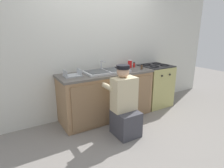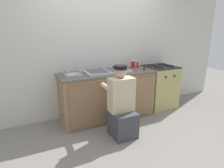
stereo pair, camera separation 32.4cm
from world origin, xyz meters
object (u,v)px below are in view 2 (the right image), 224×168
object	(u,v)px
sink_double_basin	(107,71)
spice_bottle_red	(137,65)
stove_range	(159,86)
plumber_person	(122,107)
spice_bottle_pepper	(144,67)
soda_cup_red	(133,64)
dish_rack_tray	(73,74)

from	to	relation	value
sink_double_basin	spice_bottle_red	xyz separation A→B (m)	(0.71, 0.10, 0.03)
stove_range	spice_bottle_red	size ratio (longest dim) A/B	8.56
stove_range	plumber_person	world-z (taller)	plumber_person
stove_range	spice_bottle_red	bearing A→B (deg)	168.18
spice_bottle_red	spice_bottle_pepper	xyz separation A→B (m)	(-0.01, -0.24, 0.00)
spice_bottle_red	soda_cup_red	distance (m)	0.10
dish_rack_tray	soda_cup_red	world-z (taller)	soda_cup_red
sink_double_basin	plumber_person	size ratio (longest dim) A/B	0.72
plumber_person	soda_cup_red	xyz separation A→B (m)	(0.68, 0.80, 0.49)
sink_double_basin	spice_bottle_pepper	distance (m)	0.72
plumber_person	spice_bottle_pepper	world-z (taller)	plumber_person
spice_bottle_pepper	soda_cup_red	world-z (taller)	soda_cup_red
plumber_person	sink_double_basin	bearing A→B (deg)	85.01
sink_double_basin	spice_bottle_red	world-z (taller)	sink_double_basin
spice_bottle_pepper	dish_rack_tray	bearing A→B (deg)	173.19
spice_bottle_pepper	dish_rack_tray	xyz separation A→B (m)	(-1.32, 0.16, -0.03)
spice_bottle_pepper	spice_bottle_red	bearing A→B (deg)	88.40
soda_cup_red	stove_range	bearing A→B (deg)	-12.14
plumber_person	soda_cup_red	bearing A→B (deg)	49.86
plumber_person	dish_rack_tray	xyz separation A→B (m)	(-0.57, 0.69, 0.44)
spice_bottle_red	stove_range	bearing A→B (deg)	-11.82
sink_double_basin	plumber_person	xyz separation A→B (m)	(-0.06, -0.68, -0.43)
stove_range	soda_cup_red	xyz separation A→B (m)	(-0.58, 0.13, 0.51)
sink_double_basin	spice_bottle_red	size ratio (longest dim) A/B	7.62
plumber_person	stove_range	bearing A→B (deg)	28.19
spice_bottle_pepper	plumber_person	bearing A→B (deg)	-144.90
dish_rack_tray	sink_double_basin	bearing A→B (deg)	-1.33
spice_bottle_pepper	soda_cup_red	size ratio (longest dim) A/B	0.69
spice_bottle_pepper	dish_rack_tray	size ratio (longest dim) A/B	0.37
dish_rack_tray	spice_bottle_red	bearing A→B (deg)	3.72
stove_range	spice_bottle_red	distance (m)	0.70
sink_double_basin	spice_bottle_pepper	xyz separation A→B (m)	(0.70, -0.14, 0.03)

